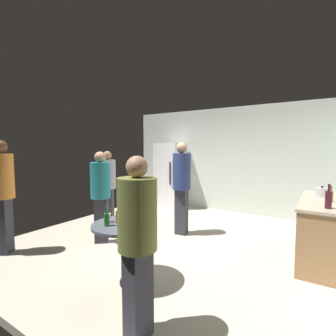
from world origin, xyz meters
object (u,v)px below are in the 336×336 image
Objects in this scene: refrigerator at (170,175)px; person_in_teal_shirt at (101,190)px; beer_bottle_brown at (135,216)px; beer_bottle_amber at (118,216)px; wine_bottle_on_counter at (328,199)px; person_in_gray_shirt at (108,182)px; person_in_orange_shirt at (2,188)px; beer_bottle_clear at (119,213)px; person_in_navy_shirt at (182,181)px; kettle at (322,193)px; person_in_olive_shirt at (138,233)px; plastic_cup_white at (107,218)px; beer_bottle_green at (107,219)px; beer_bottle_on_counter at (331,196)px; foreground_table at (125,232)px.

refrigerator reaches higher than person_in_teal_shirt.
person_in_teal_shirt is (-1.33, 0.66, 0.11)m from beer_bottle_brown.
refrigerator is 7.83× the size of beer_bottle_amber.
wine_bottle_on_counter is 3.99m from person_in_gray_shirt.
person_in_orange_shirt is at bearing -170.01° from beer_bottle_amber.
person_in_navy_shirt is (-0.07, 1.77, 0.22)m from beer_bottle_clear.
wine_bottle_on_counter reaches higher than kettle.
beer_bottle_clear is 2.06m from person_in_orange_shirt.
person_in_olive_shirt is at bearing 19.19° from person_in_gray_shirt.
person_in_teal_shirt reaches higher than person_in_olive_shirt.
refrigerator is 4.08m from person_in_orange_shirt.
person_in_olive_shirt is (-1.31, -2.86, -0.05)m from kettle.
refrigerator reaches higher than person_in_orange_shirt.
person_in_olive_shirt is (-1.38, -2.03, -0.09)m from wine_bottle_on_counter.
refrigerator is 3.91m from kettle.
plastic_cup_white is (-0.13, -0.05, -0.03)m from beer_bottle_amber.
beer_bottle_clear is 0.19m from plastic_cup_white.
person_in_olive_shirt is 3.38m from person_in_gray_shirt.
kettle is at bearing 48.31° from beer_bottle_brown.
person_in_olive_shirt is at bearing -38.79° from person_in_orange_shirt.
person_in_navy_shirt is (-0.14, 2.05, 0.22)m from beer_bottle_green.
person_in_gray_shirt is (-0.66, 0.80, -0.00)m from person_in_teal_shirt.
refrigerator reaches higher than kettle.
beer_bottle_amber is at bearing -146.33° from beer_bottle_brown.
beer_bottle_clear is 0.14× the size of person_in_teal_shirt.
person_in_navy_shirt reaches higher than kettle.
refrigerator is at bearing 112.19° from beer_bottle_clear.
person_in_gray_shirt is at bearing 139.88° from beer_bottle_clear.
person_in_olive_shirt is (0.89, -0.71, 0.11)m from beer_bottle_clear.
person_in_orange_shirt reaches higher than wine_bottle_on_counter.
refrigerator reaches higher than beer_bottle_brown.
plastic_cup_white is (1.42, -3.73, -0.11)m from refrigerator.
person_in_navy_shirt is (0.98, 1.12, 0.11)m from person_in_teal_shirt.
person_in_orange_shirt reaches higher than person_in_gray_shirt.
plastic_cup_white is 1.97m from person_in_navy_shirt.
person_in_olive_shirt is 2.88m from person_in_orange_shirt.
person_in_navy_shirt is at bearing 100.92° from beer_bottle_brown.
plastic_cup_white is 2.00m from person_in_orange_shirt.
beer_bottle_amber is (-2.20, -1.94, -0.17)m from beer_bottle_on_counter.
plastic_cup_white is (-2.33, -2.00, -0.19)m from beer_bottle_on_counter.
person_in_orange_shirt reaches higher than beer_bottle_on_counter.
refrigerator is at bearing 115.71° from beer_bottle_brown.
person_in_teal_shirt is (-1.13, 0.93, 0.11)m from beer_bottle_green.
person_in_teal_shirt is at bearing 153.40° from beer_bottle_brown.
refrigerator is at bearing 112.83° from beer_bottle_amber.
foreground_table is at bearing 19.37° from person_in_teal_shirt.
beer_bottle_amber is (-2.17, -1.45, -0.20)m from wine_bottle_on_counter.
refrigerator is at bearing 47.87° from person_in_orange_shirt.
beer_bottle_on_counter is at bearing 38.18° from beer_bottle_clear.
foreground_table is 3.48× the size of beer_bottle_amber.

